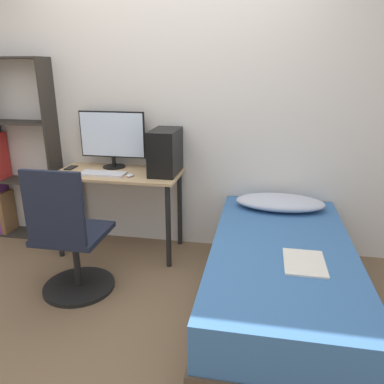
{
  "coord_description": "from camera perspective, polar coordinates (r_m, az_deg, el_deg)",
  "views": [
    {
      "loc": [
        0.77,
        -1.89,
        1.61
      ],
      "look_at": [
        0.29,
        0.63,
        0.75
      ],
      "focal_mm": 35.0,
      "sensor_mm": 36.0,
      "label": 1
    }
  ],
  "objects": [
    {
      "name": "desk",
      "position": [
        3.34,
        -11.06,
        0.95
      ],
      "size": [
        1.09,
        0.54,
        0.74
      ],
      "color": "tan",
      "rests_on": "ground_plane"
    },
    {
      "name": "bookshelf",
      "position": [
        4.0,
        -26.27,
        4.7
      ],
      "size": [
        0.72,
        0.24,
        1.7
      ],
      "color": "#2D2823",
      "rests_on": "ground_plane"
    },
    {
      "name": "office_chair",
      "position": [
        2.86,
        -18.02,
        -7.92
      ],
      "size": [
        0.53,
        0.53,
        0.99
      ],
      "color": "black",
      "rests_on": "ground_plane"
    },
    {
      "name": "pillow",
      "position": [
        3.15,
        13.26,
        -1.54
      ],
      "size": [
        0.72,
        0.36,
        0.11
      ],
      "color": "#B2B7C6",
      "rests_on": "bed"
    },
    {
      "name": "ground_plane",
      "position": [
        2.6,
        -9.52,
        -20.08
      ],
      "size": [
        14.0,
        14.0,
        0.0
      ],
      "primitive_type": "plane",
      "color": "brown"
    },
    {
      "name": "monitor",
      "position": [
        3.42,
        -12.05,
        8.19
      ],
      "size": [
        0.6,
        0.2,
        0.5
      ],
      "color": "black",
      "rests_on": "desk"
    },
    {
      "name": "mouse",
      "position": [
        3.16,
        -9.42,
        2.55
      ],
      "size": [
        0.06,
        0.09,
        0.02
      ],
      "color": "silver",
      "rests_on": "desk"
    },
    {
      "name": "phone",
      "position": [
        3.54,
        -17.96,
        3.54
      ],
      "size": [
        0.07,
        0.14,
        0.01
      ],
      "color": "black",
      "rests_on": "desk"
    },
    {
      "name": "pc_tower",
      "position": [
        3.18,
        -4.07,
        6.15
      ],
      "size": [
        0.22,
        0.4,
        0.37
      ],
      "color": "black",
      "rests_on": "desk"
    },
    {
      "name": "bed",
      "position": [
        2.67,
        13.25,
        -12.74
      ],
      "size": [
        0.94,
        1.87,
        0.5
      ],
      "color": "#4C3D2D",
      "rests_on": "ground_plane"
    },
    {
      "name": "keyboard",
      "position": [
        3.25,
        -13.46,
        2.73
      ],
      "size": [
        0.39,
        0.15,
        0.02
      ],
      "color": "silver",
      "rests_on": "desk"
    },
    {
      "name": "magazine",
      "position": [
        2.35,
        16.77,
        -10.26
      ],
      "size": [
        0.24,
        0.32,
        0.01
      ],
      "color": "silver",
      "rests_on": "bed"
    },
    {
      "name": "wall_back",
      "position": [
        3.36,
        -2.64,
        12.34
      ],
      "size": [
        8.0,
        0.05,
        2.5
      ],
      "color": "silver",
      "rests_on": "ground_plane"
    }
  ]
}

